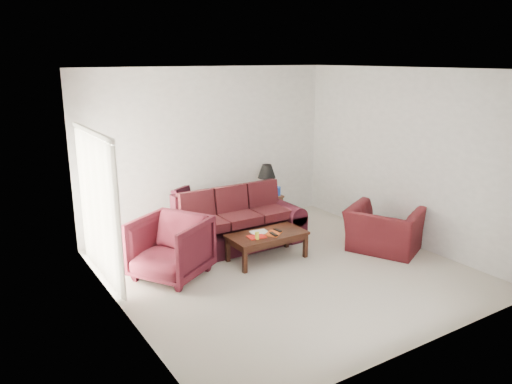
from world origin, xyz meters
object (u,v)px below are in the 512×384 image
floor_lamp (100,212)px  coffee_table (267,246)px  armchair_left (170,248)px  end_table (267,208)px  armchair_right (384,230)px  sofa (237,220)px

floor_lamp → coffee_table: 2.78m
floor_lamp → armchair_left: floor_lamp is taller
floor_lamp → armchair_left: size_ratio=1.41×
end_table → armchair_right: (0.79, -2.36, 0.10)m
coffee_table → armchair_right: bearing=0.0°
end_table → coffee_table: bearing=-123.5°
sofa → coffee_table: (0.12, -0.76, -0.26)m
sofa → end_table: (1.19, 0.87, -0.21)m
floor_lamp → end_table: bearing=-0.9°
armchair_right → coffee_table: 2.01m
sofa → floor_lamp: floor_lamp is taller
sofa → floor_lamp: (-2.04, 0.92, 0.23)m
floor_lamp → armchair_right: 4.70m
armchair_right → coffee_table: size_ratio=0.91×
floor_lamp → sofa: bearing=-24.3°
sofa → floor_lamp: 2.25m
end_table → armchair_right: bearing=-71.6°
armchair_left → end_table: bearing=86.7°
armchair_left → armchair_right: bearing=43.1°
sofa → armchair_right: bearing=-32.8°
sofa → floor_lamp: bearing=159.9°
armchair_left → floor_lamp: bearing=170.3°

